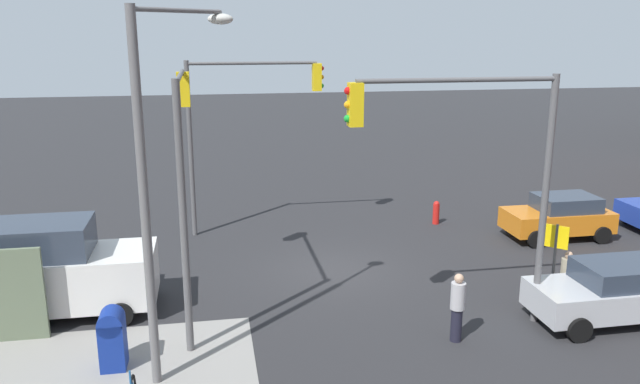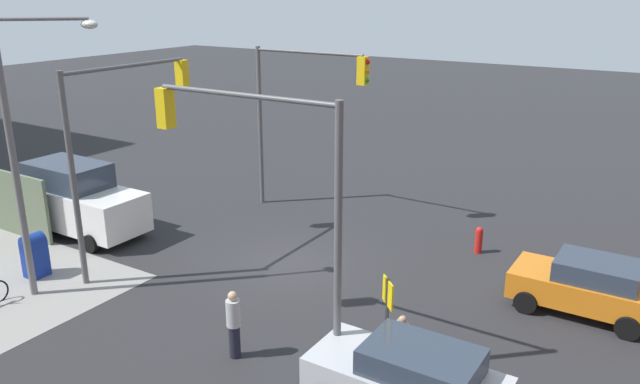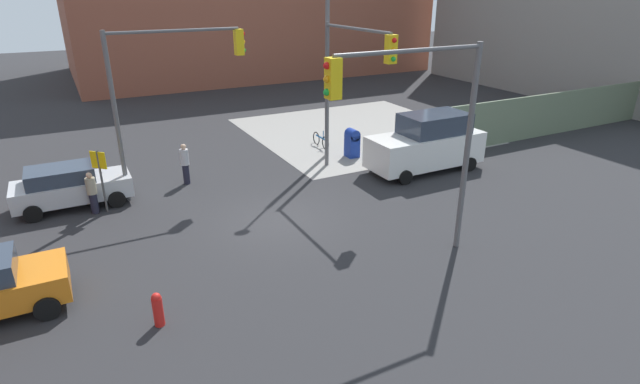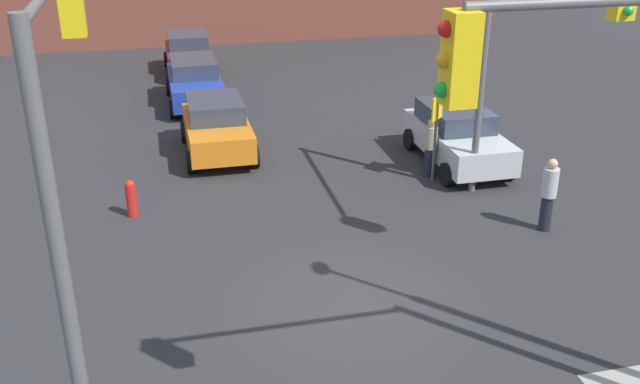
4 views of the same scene
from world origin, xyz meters
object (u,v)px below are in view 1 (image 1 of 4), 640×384
(coupe_silver, at_px, (614,291))
(pedestrian_crossing, at_px, (457,306))
(street_lamp_corner, at_px, (157,170))
(van_white_delivery, at_px, (48,270))
(coupe_orange, at_px, (559,216))
(traffic_signal_ne_corner, at_px, (183,149))
(mailbox_blue, at_px, (112,337))
(pedestrian_waiting, at_px, (566,278))
(traffic_signal_se_corner, at_px, (242,112))
(traffic_signal_nw_corner, at_px, (473,153))
(fire_hydrant, at_px, (436,212))

(coupe_silver, bearing_deg, pedestrian_crossing, 3.96)
(street_lamp_corner, distance_m, van_white_delivery, 6.06)
(street_lamp_corner, distance_m, coupe_orange, 16.06)
(pedestrian_crossing, bearing_deg, traffic_signal_ne_corner, 46.89)
(mailbox_blue, bearing_deg, pedestrian_crossing, 178.60)
(coupe_orange, height_order, van_white_delivery, van_white_delivery)
(traffic_signal_ne_corner, bearing_deg, pedestrian_waiting, 173.19)
(traffic_signal_se_corner, distance_m, van_white_delivery, 9.10)
(traffic_signal_ne_corner, xyz_separation_m, pedestrian_waiting, (-10.30, 1.23, -3.77))
(van_white_delivery, bearing_deg, mailbox_blue, 122.57)
(traffic_signal_nw_corner, relative_size, pedestrian_waiting, 4.03)
(coupe_orange, bearing_deg, traffic_signal_se_corner, -13.64)
(traffic_signal_ne_corner, relative_size, van_white_delivery, 1.20)
(traffic_signal_se_corner, xyz_separation_m, street_lamp_corner, (2.35, 10.04, 0.10))
(mailbox_blue, relative_size, van_white_delivery, 0.26)
(street_lamp_corner, relative_size, pedestrian_crossing, 4.49)
(street_lamp_corner, relative_size, van_white_delivery, 1.48)
(mailbox_blue, bearing_deg, traffic_signal_ne_corner, -124.97)
(fire_hydrant, bearing_deg, pedestrian_crossing, 72.30)
(street_lamp_corner, relative_size, fire_hydrant, 8.51)
(traffic_signal_ne_corner, relative_size, coupe_orange, 1.70)
(fire_hydrant, xyz_separation_m, coupe_orange, (-3.86, 2.48, 0.36))
(fire_hydrant, distance_m, pedestrian_waiting, 8.05)
(traffic_signal_se_corner, xyz_separation_m, van_white_delivery, (5.66, 6.30, -3.33))
(street_lamp_corner, bearing_deg, coupe_silver, -176.72)
(traffic_signal_ne_corner, height_order, van_white_delivery, traffic_signal_ne_corner)
(traffic_signal_se_corner, xyz_separation_m, traffic_signal_ne_corner, (1.92, 7.07, 0.00))
(fire_hydrant, relative_size, coupe_orange, 0.25)
(traffic_signal_se_corner, bearing_deg, pedestrian_crossing, 115.30)
(coupe_silver, relative_size, pedestrian_waiting, 2.61)
(fire_hydrant, height_order, van_white_delivery, van_white_delivery)
(street_lamp_corner, bearing_deg, pedestrian_waiting, -170.77)
(mailbox_blue, distance_m, van_white_delivery, 3.83)
(coupe_orange, height_order, pedestrian_crossing, pedestrian_crossing)
(traffic_signal_se_corner, height_order, street_lamp_corner, street_lamp_corner)
(traffic_signal_nw_corner, relative_size, traffic_signal_se_corner, 1.00)
(mailbox_blue, xyz_separation_m, coupe_silver, (-12.70, -0.11, 0.08))
(traffic_signal_nw_corner, distance_m, traffic_signal_se_corner, 10.32)
(street_lamp_corner, height_order, pedestrian_waiting, street_lamp_corner)
(mailbox_blue, height_order, fire_hydrant, mailbox_blue)
(traffic_signal_ne_corner, height_order, street_lamp_corner, street_lamp_corner)
(traffic_signal_se_corner, xyz_separation_m, pedestrian_waiting, (-8.38, 8.30, -3.77))
(pedestrian_crossing, bearing_deg, traffic_signal_nw_corner, -54.85)
(traffic_signal_nw_corner, distance_m, street_lamp_corner, 7.48)
(traffic_signal_nw_corner, relative_size, traffic_signal_ne_corner, 1.00)
(mailbox_blue, xyz_separation_m, pedestrian_waiting, (-12.00, -1.20, 0.07))
(pedestrian_crossing, relative_size, pedestrian_waiting, 1.10)
(coupe_orange, distance_m, pedestrian_crossing, 9.75)
(coupe_silver, distance_m, van_white_delivery, 15.07)
(pedestrian_waiting, bearing_deg, traffic_signal_ne_corner, 75.09)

